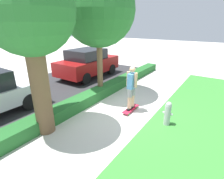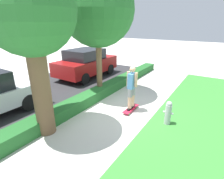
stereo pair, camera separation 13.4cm
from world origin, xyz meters
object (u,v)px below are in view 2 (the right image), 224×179
at_px(tree_near, 30,14).
at_px(parked_car_middle, 86,63).
at_px(skater_person, 132,87).
at_px(skateboard, 131,109).
at_px(fire_hydrant, 168,113).
at_px(tree_mid, 98,10).

bearing_deg(tree_near, parked_car_middle, 28.69).
xyz_separation_m(skater_person, parked_car_middle, (2.52, 4.27, -0.10)).
relative_size(skateboard, fire_hydrant, 1.14).
bearing_deg(skater_person, tree_near, 149.39).
height_order(skater_person, fire_hydrant, skater_person).
height_order(skateboard, tree_mid, tree_mid).
distance_m(tree_mid, parked_car_middle, 4.01).
xyz_separation_m(skateboard, skater_person, (-0.00, 0.00, 0.86)).
height_order(skater_person, tree_mid, tree_mid).
bearing_deg(fire_hydrant, tree_near, 129.17).
bearing_deg(tree_near, skateboard, -30.61).
bearing_deg(skateboard, tree_near, 149.39).
xyz_separation_m(skater_person, tree_mid, (0.67, 1.91, 2.56)).
xyz_separation_m(tree_near, tree_mid, (3.20, 0.41, 0.27)).
xyz_separation_m(skateboard, fire_hydrant, (-0.18, -1.39, 0.32)).
bearing_deg(skateboard, skater_person, 180.00).
distance_m(skateboard, parked_car_middle, 5.01).
bearing_deg(fire_hydrant, tree_mid, 75.60).
distance_m(skater_person, tree_mid, 3.27).
relative_size(skater_person, fire_hydrant, 1.99).
distance_m(skateboard, tree_near, 4.31).
height_order(tree_near, tree_mid, tree_mid).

